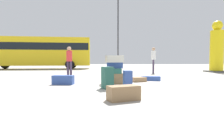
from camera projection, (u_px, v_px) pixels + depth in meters
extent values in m
plane|color=#ADA89E|center=(125.00, 83.00, 6.19)|extent=(80.00, 80.00, 0.00)
cube|color=olive|center=(113.00, 81.00, 6.17)|extent=(0.81, 0.59, 0.21)
cube|color=olive|center=(114.00, 76.00, 6.12)|extent=(0.75, 0.52, 0.15)
cube|color=#26594C|center=(112.00, 71.00, 6.07)|extent=(0.65, 0.41, 0.17)
cube|color=#334F99|center=(115.00, 65.00, 6.25)|extent=(0.59, 0.41, 0.21)
cube|color=beige|center=(114.00, 59.00, 6.15)|extent=(0.64, 0.46, 0.24)
cube|color=#334F99|center=(128.00, 80.00, 4.94)|extent=(0.24, 0.34, 0.52)
cube|color=#334F99|center=(63.00, 80.00, 5.90)|extent=(0.72, 0.36, 0.31)
cube|color=olive|center=(138.00, 79.00, 6.72)|extent=(0.64, 0.57, 0.17)
cube|color=olive|center=(124.00, 93.00, 3.51)|extent=(0.71, 0.52, 0.29)
cube|color=#334F99|center=(151.00, 78.00, 7.07)|extent=(0.79, 0.43, 0.18)
cube|color=#26594C|center=(107.00, 78.00, 5.00)|extent=(0.37, 0.45, 0.63)
cylinder|color=#3F334C|center=(68.00, 69.00, 9.26)|extent=(0.12, 0.12, 0.78)
cylinder|color=#3F334C|center=(71.00, 69.00, 9.15)|extent=(0.12, 0.12, 0.78)
cylinder|color=red|center=(69.00, 56.00, 9.17)|extent=(0.30, 0.30, 0.55)
sphere|color=tan|center=(69.00, 49.00, 9.15)|extent=(0.22, 0.22, 0.22)
cylinder|color=#3F334C|center=(153.00, 67.00, 11.44)|extent=(0.12, 0.12, 0.88)
cylinder|color=#3F334C|center=(153.00, 67.00, 11.23)|extent=(0.12, 0.12, 0.88)
cylinder|color=white|center=(153.00, 55.00, 11.30)|extent=(0.30, 0.30, 0.58)
sphere|color=tan|center=(154.00, 49.00, 11.28)|extent=(0.22, 0.22, 0.22)
cylinder|color=yellow|center=(217.00, 51.00, 12.59)|extent=(0.89, 0.89, 2.98)
sphere|color=yellow|center=(217.00, 26.00, 12.50)|extent=(0.70, 0.70, 0.70)
cube|color=#4C4C4C|center=(216.00, 71.00, 12.67)|extent=(1.25, 1.25, 0.10)
cube|color=yellow|center=(36.00, 52.00, 17.92)|extent=(11.16, 3.38, 2.80)
cube|color=black|center=(36.00, 47.00, 17.89)|extent=(10.94, 3.38, 0.70)
cylinder|color=black|center=(73.00, 64.00, 19.63)|extent=(0.92, 0.32, 0.90)
cylinder|color=black|center=(70.00, 65.00, 17.15)|extent=(0.92, 0.32, 0.90)
cylinder|color=black|center=(5.00, 64.00, 18.82)|extent=(0.92, 0.32, 0.90)
cylinder|color=#333338|center=(118.00, 35.00, 16.26)|extent=(0.12, 0.12, 6.50)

